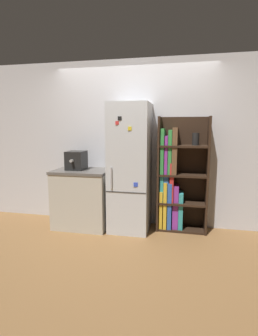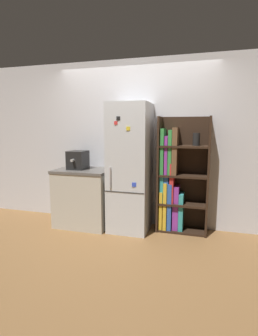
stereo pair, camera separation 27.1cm
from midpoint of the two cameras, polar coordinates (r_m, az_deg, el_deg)
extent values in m
plane|color=olive|center=(4.05, -2.22, -13.84)|extent=(16.00, 16.00, 0.00)
cube|color=silver|center=(4.20, -0.71, 5.29)|extent=(8.00, 0.05, 2.60)
cube|color=silver|center=(3.93, -1.75, -0.01)|extent=(0.59, 0.59, 1.91)
cube|color=#333333|center=(3.70, -2.84, -5.34)|extent=(0.58, 0.01, 0.01)
cube|color=#B2B2B7|center=(3.71, -6.01, -2.20)|extent=(0.02, 0.02, 0.30)
cube|color=black|center=(3.61, -4.24, 10.75)|extent=(0.05, 0.01, 0.05)
cube|color=yellow|center=(3.57, -2.04, 8.59)|extent=(0.05, 0.01, 0.05)
cube|color=red|center=(3.62, -4.79, 9.78)|extent=(0.05, 0.01, 0.05)
cube|color=blue|center=(3.64, -0.66, -3.65)|extent=(0.06, 0.02, 0.06)
cube|color=black|center=(3.99, 4.60, -1.33)|extent=(0.03, 0.34, 1.72)
cube|color=black|center=(3.96, 14.79, -1.67)|extent=(0.03, 0.34, 1.72)
cube|color=black|center=(4.11, 9.77, -1.12)|extent=(0.74, 0.03, 1.72)
cube|color=black|center=(4.19, 9.37, -12.90)|extent=(0.68, 0.31, 0.03)
cube|color=black|center=(4.06, 9.52, -7.47)|extent=(0.68, 0.31, 0.03)
cube|color=black|center=(3.96, 9.68, -1.50)|extent=(0.68, 0.31, 0.03)
cube|color=black|center=(3.91, 9.84, 4.70)|extent=(0.68, 0.31, 0.03)
cube|color=gold|center=(4.12, 5.20, -8.72)|extent=(0.05, 0.29, 0.58)
cube|color=gold|center=(4.09, 6.07, -7.85)|extent=(0.05, 0.29, 0.72)
cube|color=#2D59B2|center=(4.09, 7.01, -7.97)|extent=(0.06, 0.28, 0.71)
cube|color=purple|center=(4.09, 8.23, -8.29)|extent=(0.09, 0.22, 0.66)
cube|color=teal|center=(4.10, 9.34, -9.03)|extent=(0.07, 0.25, 0.56)
cube|color=teal|center=(4.01, 5.31, -3.88)|extent=(0.06, 0.23, 0.47)
cube|color=#2D59B2|center=(4.01, 6.28, -3.17)|extent=(0.07, 0.24, 0.57)
cube|color=red|center=(4.00, 7.43, -3.03)|extent=(0.06, 0.28, 0.60)
cube|color=#338C3F|center=(3.93, 5.39, 3.67)|extent=(0.05, 0.26, 0.67)
cube|color=purple|center=(3.93, 6.22, 2.87)|extent=(0.04, 0.24, 0.56)
cube|color=#338C3F|center=(3.92, 7.02, 3.46)|extent=(0.05, 0.24, 0.65)
cube|color=brown|center=(3.92, 8.02, 3.71)|extent=(0.07, 0.27, 0.69)
cylinder|color=black|center=(3.90, 12.38, 6.16)|extent=(0.10, 0.10, 0.18)
cube|color=#BCB7A8|center=(4.26, -11.78, -6.67)|extent=(0.84, 0.64, 0.87)
cube|color=#5B5651|center=(4.17, -11.97, -0.64)|extent=(0.86, 0.66, 0.04)
cube|color=black|center=(4.18, -13.23, 1.62)|extent=(0.27, 0.30, 0.29)
cylinder|color=#A5A39E|center=(4.02, -14.32, 1.51)|extent=(0.04, 0.06, 0.04)
camera|label=1|loc=(0.14, -91.98, -0.31)|focal=28.00mm
camera|label=2|loc=(0.14, 88.02, 0.31)|focal=28.00mm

